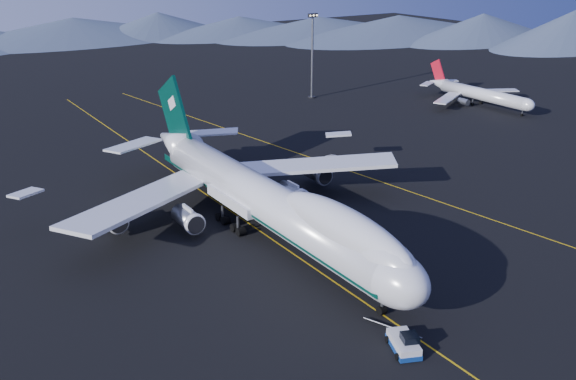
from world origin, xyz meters
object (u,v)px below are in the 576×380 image
boeing_747 (266,200)px  floodlight_mast (312,56)px  pushback_tug (404,344)px  second_jet (479,94)px  service_van (335,159)px

boeing_747 → floodlight_mast: (59.99, 73.47, 6.17)m
boeing_747 → floodlight_mast: size_ratio=3.06×
pushback_tug → boeing_747: bearing=107.5°
pushback_tug → second_jet: (95.82, 74.27, 2.48)m
boeing_747 → second_jet: bearing=23.8°
boeing_747 → floodlight_mast: floodlight_mast is taller
boeing_747 → pushback_tug: size_ratio=13.09×
pushback_tug → second_jet: size_ratio=0.15×
service_van → pushback_tug: bearing=-128.5°
boeing_747 → second_jet: boeing_747 is taller
pushback_tug → floodlight_mast: 124.40m
pushback_tug → second_jet: second_jet is taller
floodlight_mast → boeing_747: bearing=-129.2°
service_van → second_jet: bearing=8.4°
pushback_tug → second_jet: 121.26m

